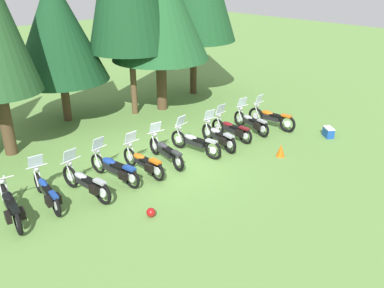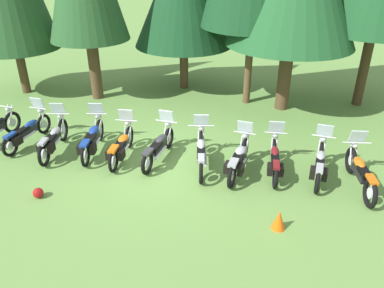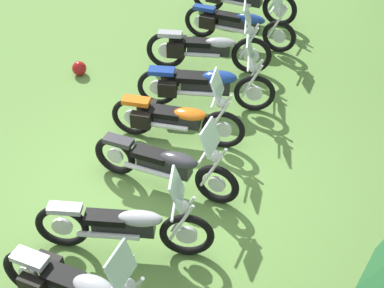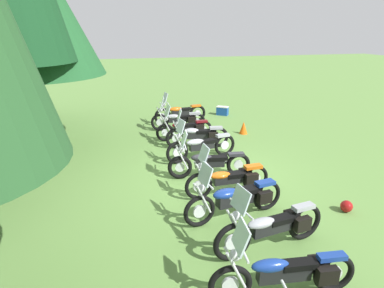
% 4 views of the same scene
% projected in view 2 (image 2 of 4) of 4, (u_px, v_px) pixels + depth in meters
% --- Properties ---
extents(ground_plane, '(80.00, 80.00, 0.00)m').
position_uv_depth(ground_plane, '(161.00, 161.00, 11.44)').
color(ground_plane, '#608C42').
extents(motorcycle_1, '(0.69, 2.31, 1.35)m').
position_uv_depth(motorcycle_1, '(27.00, 131.00, 12.21)').
color(motorcycle_1, black).
rests_on(motorcycle_1, ground_plane).
extents(motorcycle_2, '(0.80, 2.34, 1.38)m').
position_uv_depth(motorcycle_2, '(53.00, 139.00, 11.71)').
color(motorcycle_2, black).
rests_on(motorcycle_2, ground_plane).
extents(motorcycle_3, '(0.80, 2.36, 1.36)m').
position_uv_depth(motorcycle_3, '(92.00, 138.00, 11.72)').
color(motorcycle_3, black).
rests_on(motorcycle_3, ground_plane).
extents(motorcycle_4, '(0.68, 2.19, 1.36)m').
position_uv_depth(motorcycle_4, '(121.00, 145.00, 11.37)').
color(motorcycle_4, black).
rests_on(motorcycle_4, ground_plane).
extents(motorcycle_5, '(0.70, 2.30, 1.35)m').
position_uv_depth(motorcycle_5, '(159.00, 146.00, 11.35)').
color(motorcycle_5, black).
rests_on(motorcycle_5, ground_plane).
extents(motorcycle_6, '(0.75, 2.35, 1.37)m').
position_uv_depth(motorcycle_6, '(201.00, 152.00, 10.99)').
color(motorcycle_6, black).
rests_on(motorcycle_6, ground_plane).
extents(motorcycle_7, '(0.76, 2.17, 1.37)m').
position_uv_depth(motorcycle_7, '(239.00, 159.00, 10.63)').
color(motorcycle_7, black).
rests_on(motorcycle_7, ground_plane).
extents(motorcycle_8, '(0.64, 2.15, 1.34)m').
position_uv_depth(motorcycle_8, '(275.00, 160.00, 10.66)').
color(motorcycle_8, black).
rests_on(motorcycle_8, ground_plane).
extents(motorcycle_9, '(0.74, 2.19, 1.36)m').
position_uv_depth(motorcycle_9, '(320.00, 164.00, 10.43)').
color(motorcycle_9, black).
rests_on(motorcycle_9, ground_plane).
extents(motorcycle_10, '(0.76, 2.34, 1.39)m').
position_uv_depth(motorcycle_10, '(360.00, 172.00, 10.03)').
color(motorcycle_10, black).
rests_on(motorcycle_10, ground_plane).
extents(traffic_cone, '(0.32, 0.32, 0.48)m').
position_uv_depth(traffic_cone, '(279.00, 220.00, 8.67)').
color(traffic_cone, '#EA590F').
rests_on(traffic_cone, ground_plane).
extents(dropped_helmet, '(0.27, 0.27, 0.27)m').
position_uv_depth(dropped_helmet, '(38.00, 193.00, 9.78)').
color(dropped_helmet, maroon).
rests_on(dropped_helmet, ground_plane).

